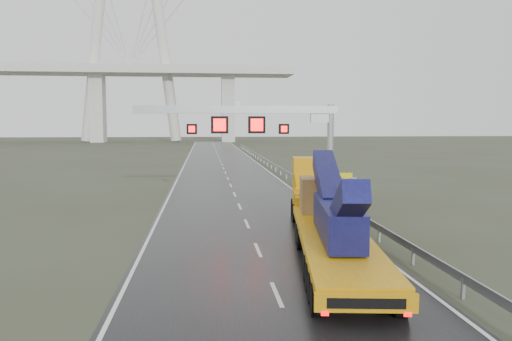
{
  "coord_description": "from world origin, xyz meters",
  "views": [
    {
      "loc": [
        -2.38,
        -18.29,
        5.81
      ],
      "look_at": [
        0.44,
        9.09,
        3.2
      ],
      "focal_mm": 35.0,
      "sensor_mm": 36.0,
      "label": 1
    }
  ],
  "objects": [
    {
      "name": "ground",
      "position": [
        0.0,
        0.0,
        0.0
      ],
      "size": [
        400.0,
        400.0,
        0.0
      ],
      "primitive_type": "plane",
      "color": "#363A28",
      "rests_on": "ground"
    },
    {
      "name": "exit_sign_pair",
      "position": [
        7.1,
        15.37,
        1.7
      ],
      "size": [
        1.38,
        0.44,
        2.43
      ],
      "rotation": [
        0.0,
        0.0,
        -0.27
      ],
      "color": "#999CA2",
      "rests_on": "ground"
    },
    {
      "name": "striped_barrier",
      "position": [
        6.06,
        19.96,
        0.54
      ],
      "size": [
        0.66,
        0.38,
        1.07
      ],
      "primitive_type": "cube",
      "rotation": [
        0.0,
        0.0,
        -0.07
      ],
      "color": "red",
      "rests_on": "ground"
    },
    {
      "name": "road",
      "position": [
        0.0,
        40.0,
        0.01
      ],
      "size": [
        11.0,
        200.0,
        0.02
      ],
      "primitive_type": "cube",
      "color": "black",
      "rests_on": "ground"
    },
    {
      "name": "guardrail",
      "position": [
        6.1,
        30.0,
        0.7
      ],
      "size": [
        0.2,
        140.0,
        1.4
      ],
      "primitive_type": null,
      "color": "gray",
      "rests_on": "ground"
    },
    {
      "name": "sign_gantry",
      "position": [
        2.1,
        17.99,
        5.61
      ],
      "size": [
        14.9,
        1.2,
        7.42
      ],
      "color": "silver",
      "rests_on": "ground"
    },
    {
      "name": "heavy_haul_truck",
      "position": [
        3.49,
        5.71,
        1.72
      ],
      "size": [
        5.16,
        19.1,
        4.45
      ],
      "rotation": [
        0.0,
        0.0,
        -0.13
      ],
      "color": "#C99E0B",
      "rests_on": "ground"
    }
  ]
}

